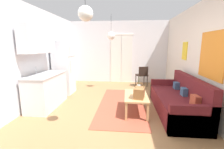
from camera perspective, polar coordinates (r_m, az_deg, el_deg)
ground_plane at (r=3.68m, az=-1.08°, el=-16.49°), size 4.83×7.72×0.10m
wall_back at (r=6.87m, az=2.38°, el=8.22°), size 4.43×0.13×2.68m
wall_right at (r=3.72m, az=34.26°, el=4.39°), size 0.12×7.32×2.68m
wall_left at (r=4.14m, az=-32.64°, el=5.00°), size 0.12×7.32×2.68m
area_rug at (r=4.40m, az=3.66°, el=-10.99°), size 1.23×2.81×0.01m
couch at (r=4.13m, az=23.54°, el=-9.22°), size 0.85×2.17×0.90m
coffee_table at (r=3.82m, az=8.92°, el=-8.36°), size 0.55×0.99×0.45m
bamboo_vase at (r=4.09m, az=9.91°, el=-4.98°), size 0.10×0.10×0.39m
handbag at (r=3.58m, az=10.14°, el=-6.71°), size 0.29×0.37×0.36m
refrigerator at (r=5.45m, az=-17.50°, el=2.43°), size 0.60×0.64×1.78m
kitchen_counter at (r=4.41m, az=-23.96°, el=-0.84°), size 0.62×1.32×2.13m
accent_chair at (r=6.25m, az=11.19°, el=-0.05°), size 0.51×0.50×0.82m
pendant_lamp_near at (r=2.62m, az=-9.86°, el=21.48°), size 0.24×0.24×0.67m
pendant_lamp_far at (r=5.46m, az=-0.34°, el=14.28°), size 0.28×0.28×0.85m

